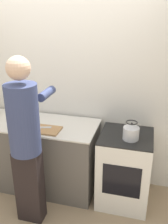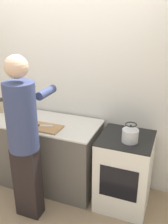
{
  "view_description": "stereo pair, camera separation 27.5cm",
  "coord_description": "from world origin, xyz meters",
  "px_view_note": "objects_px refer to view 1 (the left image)",
  "views": [
    {
      "loc": [
        1.03,
        -2.25,
        2.18
      ],
      "look_at": [
        0.37,
        0.22,
        1.15
      ],
      "focal_mm": 40.0,
      "sensor_mm": 36.0,
      "label": 1
    },
    {
      "loc": [
        1.29,
        -2.16,
        2.18
      ],
      "look_at": [
        0.37,
        0.22,
        1.15
      ],
      "focal_mm": 40.0,
      "sensor_mm": 36.0,
      "label": 2
    }
  ],
  "objects_px": {
    "knife": "(40,127)",
    "kettle": "(131,132)",
    "cutting_board": "(44,130)",
    "person": "(26,138)",
    "oven": "(124,169)",
    "bowl_prep": "(25,116)"
  },
  "relations": [
    {
      "from": "knife",
      "to": "kettle",
      "type": "height_order",
      "value": "kettle"
    },
    {
      "from": "cutting_board",
      "to": "kettle",
      "type": "relative_size",
      "value": 1.8
    },
    {
      "from": "kettle",
      "to": "cutting_board",
      "type": "bearing_deg",
      "value": -176.25
    },
    {
      "from": "cutting_board",
      "to": "kettle",
      "type": "height_order",
      "value": "kettle"
    },
    {
      "from": "person",
      "to": "kettle",
      "type": "xyz_separation_m",
      "value": [
        1.01,
        0.47,
        -0.03
      ]
    },
    {
      "from": "oven",
      "to": "person",
      "type": "height_order",
      "value": "person"
    },
    {
      "from": "knife",
      "to": "kettle",
      "type": "bearing_deg",
      "value": -13.67
    },
    {
      "from": "oven",
      "to": "bowl_prep",
      "type": "relative_size",
      "value": 6.89
    },
    {
      "from": "oven",
      "to": "kettle",
      "type": "distance_m",
      "value": 0.54
    },
    {
      "from": "oven",
      "to": "kettle",
      "type": "bearing_deg",
      "value": -58.0
    },
    {
      "from": "oven",
      "to": "knife",
      "type": "xyz_separation_m",
      "value": [
        -1.0,
        -0.13,
        0.48
      ]
    },
    {
      "from": "cutting_board",
      "to": "kettle",
      "type": "distance_m",
      "value": 0.99
    },
    {
      "from": "knife",
      "to": "kettle",
      "type": "distance_m",
      "value": 1.05
    },
    {
      "from": "oven",
      "to": "knife",
      "type": "distance_m",
      "value": 1.12
    },
    {
      "from": "cutting_board",
      "to": "bowl_prep",
      "type": "height_order",
      "value": "bowl_prep"
    },
    {
      "from": "oven",
      "to": "bowl_prep",
      "type": "xyz_separation_m",
      "value": [
        -1.32,
        0.12,
        0.49
      ]
    },
    {
      "from": "kettle",
      "to": "bowl_prep",
      "type": "xyz_separation_m",
      "value": [
        -1.37,
        0.2,
        -0.04
      ]
    },
    {
      "from": "kettle",
      "to": "bowl_prep",
      "type": "distance_m",
      "value": 1.38
    },
    {
      "from": "person",
      "to": "bowl_prep",
      "type": "bearing_deg",
      "value": 118.48
    },
    {
      "from": "oven",
      "to": "bowl_prep",
      "type": "distance_m",
      "value": 1.41
    },
    {
      "from": "knife",
      "to": "bowl_prep",
      "type": "xyz_separation_m",
      "value": [
        -0.32,
        0.24,
        0.01
      ]
    },
    {
      "from": "person",
      "to": "bowl_prep",
      "type": "height_order",
      "value": "person"
    }
  ]
}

